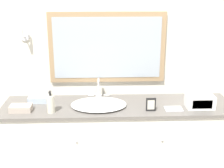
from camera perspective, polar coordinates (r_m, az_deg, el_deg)
The scene contains 9 objects.
wall_back at distance 3.02m, azimuth 0.72°, elevation 4.95°, with size 8.00×0.18×2.55m.
vanity_counter at distance 3.05m, azimuth 0.99°, elevation -11.68°, with size 2.10×0.55×0.90m.
sink_basin at distance 2.82m, azimuth -2.44°, elevation -3.66°, with size 0.50×0.43×0.20m.
soap_bottle at distance 2.70m, azimuth -11.13°, elevation -3.57°, with size 0.07×0.07×0.20m.
appliance_box at distance 2.88m, azimuth 15.76°, elevation -3.07°, with size 0.24×0.16×0.11m.
picture_frame at distance 2.71m, azimuth 7.13°, elevation -3.75°, with size 0.09×0.01×0.12m.
hand_towel_near_sink at distance 2.81m, azimuth -16.32°, elevation -4.27°, with size 0.19×0.12×0.05m.
hand_towel_far_corner at distance 2.98m, azimuth -13.28°, elevation -2.75°, with size 0.19×0.11×0.05m.
metal_tray at distance 2.80m, azimuth 11.17°, elevation -4.47°, with size 0.15×0.11×0.01m.
Camera 1 is at (-0.16, -2.34, 1.97)m, focal length 50.00 mm.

